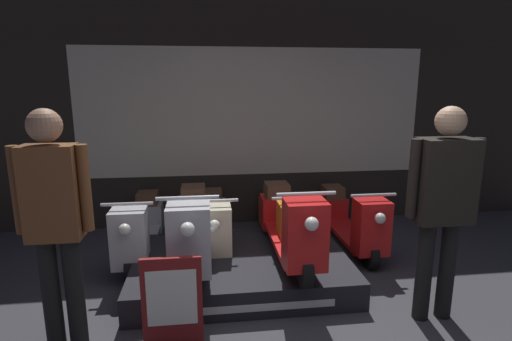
% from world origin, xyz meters
% --- Properties ---
extents(shop_wall_back, '(8.45, 0.09, 3.20)m').
position_xyz_m(shop_wall_back, '(0.00, 3.04, 1.60)').
color(shop_wall_back, '#28231E').
rests_on(shop_wall_back, ground_plane).
extents(display_platform, '(2.09, 1.42, 0.26)m').
position_xyz_m(display_platform, '(-0.33, 1.28, 0.13)').
color(display_platform, black).
rests_on(display_platform, ground_plane).
extents(scooter_display_left, '(0.48, 1.73, 0.82)m').
position_xyz_m(scooter_display_left, '(-0.80, 1.27, 0.58)').
color(scooter_display_left, black).
rests_on(scooter_display_left, display_platform).
extents(scooter_display_right, '(0.48, 1.73, 0.82)m').
position_xyz_m(scooter_display_right, '(0.14, 1.27, 0.58)').
color(scooter_display_right, black).
rests_on(scooter_display_right, display_platform).
extents(scooter_backrow_0, '(0.48, 1.73, 0.82)m').
position_xyz_m(scooter_backrow_0, '(-1.41, 2.03, 0.32)').
color(scooter_backrow_0, black).
rests_on(scooter_backrow_0, ground_plane).
extents(scooter_backrow_1, '(0.48, 1.73, 0.82)m').
position_xyz_m(scooter_backrow_1, '(-0.59, 2.03, 0.32)').
color(scooter_backrow_1, black).
rests_on(scooter_backrow_1, ground_plane).
extents(scooter_backrow_2, '(0.48, 1.73, 0.82)m').
position_xyz_m(scooter_backrow_2, '(0.23, 2.03, 0.32)').
color(scooter_backrow_2, black).
rests_on(scooter_backrow_2, ground_plane).
extents(scooter_backrow_3, '(0.48, 1.73, 0.82)m').
position_xyz_m(scooter_backrow_3, '(1.06, 2.03, 0.32)').
color(scooter_backrow_3, black).
rests_on(scooter_backrow_3, ground_plane).
extents(person_left_browsing, '(0.52, 0.23, 1.77)m').
position_xyz_m(person_left_browsing, '(-1.72, 0.45, 1.03)').
color(person_left_browsing, black).
rests_on(person_left_browsing, ground_plane).
extents(person_right_browsing, '(0.60, 0.25, 1.77)m').
position_xyz_m(person_right_browsing, '(1.21, 0.45, 1.05)').
color(person_right_browsing, black).
rests_on(person_right_browsing, ground_plane).
extents(price_sign_board, '(0.44, 0.04, 0.72)m').
position_xyz_m(price_sign_board, '(-0.92, 0.31, 0.36)').
color(price_sign_board, maroon).
rests_on(price_sign_board, ground_plane).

